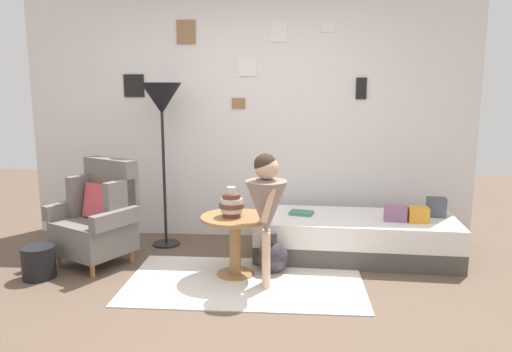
% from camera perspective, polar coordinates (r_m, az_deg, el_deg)
% --- Properties ---
extents(ground_plane, '(12.00, 12.00, 0.00)m').
position_cam_1_polar(ground_plane, '(3.72, -3.54, -15.66)').
color(ground_plane, brown).
extents(gallery_wall, '(4.80, 0.12, 2.60)m').
position_cam_1_polar(gallery_wall, '(5.29, -0.83, 6.80)').
color(gallery_wall, silver).
rests_on(gallery_wall, ground).
extents(rug, '(1.99, 1.13, 0.01)m').
position_cam_1_polar(rug, '(4.22, -1.29, -12.28)').
color(rug, silver).
rests_on(rug, ground).
extents(armchair, '(0.90, 0.83, 0.97)m').
position_cam_1_polar(armchair, '(4.79, -17.90, -4.58)').
color(armchair, '#9E7042').
rests_on(armchair, ground).
extents(daybed, '(1.94, 0.91, 0.40)m').
position_cam_1_polar(daybed, '(4.86, 11.50, -6.99)').
color(daybed, '#4C4742').
rests_on(daybed, ground).
extents(pillow_head, '(0.18, 0.14, 0.19)m').
position_cam_1_polar(pillow_head, '(5.01, 20.38, -3.44)').
color(pillow_head, '#474C56').
rests_on(pillow_head, daybed).
extents(pillow_mid, '(0.18, 0.12, 0.14)m').
position_cam_1_polar(pillow_mid, '(4.75, 18.49, -4.33)').
color(pillow_mid, orange).
rests_on(pillow_mid, daybed).
extents(pillow_back, '(0.22, 0.15, 0.14)m').
position_cam_1_polar(pillow_back, '(4.73, 16.02, -4.23)').
color(pillow_back, gray).
rests_on(pillow_back, daybed).
extents(side_table, '(0.59, 0.59, 0.54)m').
position_cam_1_polar(side_table, '(4.24, -2.46, -6.66)').
color(side_table, '#9E7042').
rests_on(side_table, ground).
extents(vase_striped, '(0.22, 0.22, 0.26)m').
position_cam_1_polar(vase_striped, '(4.17, -2.88, -3.35)').
color(vase_striped, brown).
rests_on(vase_striped, side_table).
extents(floor_lamp, '(0.40, 0.40, 1.68)m').
position_cam_1_polar(floor_lamp, '(5.00, -11.00, 8.20)').
color(floor_lamp, black).
rests_on(floor_lamp, ground).
extents(person_child, '(0.34, 0.34, 1.12)m').
position_cam_1_polar(person_child, '(3.92, 1.21, -3.18)').
color(person_child, '#D8AD8E').
rests_on(person_child, ground).
extents(book_on_daybed, '(0.25, 0.21, 0.03)m').
position_cam_1_polar(book_on_daybed, '(4.81, 5.33, -4.32)').
color(book_on_daybed, '#447E65').
rests_on(book_on_daybed, daybed).
extents(demijohn_near, '(0.28, 0.28, 0.37)m').
position_cam_1_polar(demijohn_near, '(4.39, 1.97, -9.43)').
color(demijohn_near, '#332D38').
rests_on(demijohn_near, ground).
extents(magazine_basket, '(0.28, 0.28, 0.28)m').
position_cam_1_polar(magazine_basket, '(4.67, -24.12, -9.21)').
color(magazine_basket, black).
rests_on(magazine_basket, ground).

